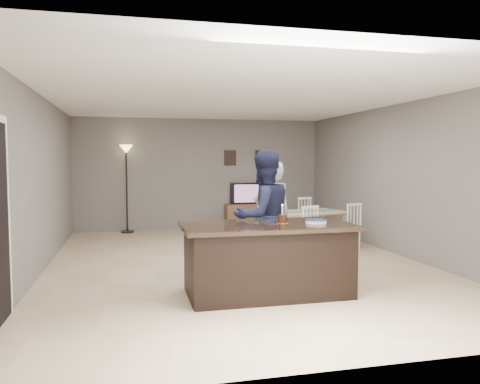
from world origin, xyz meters
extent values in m
plane|color=tan|center=(0.00, 0.00, 0.00)|extent=(8.00, 8.00, 0.00)
plane|color=slate|center=(0.00, 4.00, 1.35)|extent=(6.00, 0.00, 6.00)
plane|color=slate|center=(0.00, -4.00, 1.35)|extent=(6.00, 0.00, 6.00)
plane|color=slate|center=(-3.00, 0.00, 1.35)|extent=(0.00, 8.00, 8.00)
plane|color=slate|center=(3.00, 0.00, 1.35)|extent=(0.00, 8.00, 8.00)
plane|color=white|center=(0.00, 0.00, 2.70)|extent=(8.00, 8.00, 0.00)
cube|color=black|center=(0.00, -1.80, 0.42)|extent=(2.00, 1.00, 0.85)
cube|color=black|center=(0.00, -1.80, 0.88)|extent=(2.15, 1.10, 0.05)
cube|color=brown|center=(1.20, 3.77, 0.30)|extent=(1.20, 0.40, 0.60)
imported|color=black|center=(1.20, 3.84, 0.86)|extent=(0.91, 0.12, 0.53)
plane|color=#D54817|center=(1.20, 3.76, 0.87)|extent=(0.78, 0.00, 0.78)
cube|color=black|center=(0.75, 3.98, 1.75)|extent=(0.30, 0.02, 0.38)
cube|color=black|center=(1.55, 3.98, 1.75)|extent=(0.30, 0.02, 0.38)
imported|color=#B5B6BA|center=(0.43, -0.59, 0.84)|extent=(0.66, 0.48, 1.69)
imported|color=#171933|center=(0.10, -1.25, 0.92)|extent=(1.06, 0.93, 1.84)
cylinder|color=gold|center=(0.21, -1.77, 0.90)|extent=(0.16, 0.16, 0.00)
cylinder|color=#3C1E10|center=(0.21, -1.77, 0.96)|extent=(0.11, 0.11, 0.10)
cylinder|color=white|center=(0.21, -1.77, 1.06)|extent=(0.02, 0.02, 0.11)
sphere|color=#FFBF4C|center=(0.21, -1.77, 1.13)|extent=(0.02, 0.02, 0.02)
cylinder|color=white|center=(0.62, -1.87, 0.91)|extent=(0.27, 0.27, 0.01)
cylinder|color=white|center=(0.62, -1.87, 0.92)|extent=(0.27, 0.27, 0.01)
cylinder|color=white|center=(0.62, -1.87, 0.93)|extent=(0.27, 0.27, 0.01)
cylinder|color=#2A4A82|center=(0.62, -1.87, 0.94)|extent=(0.28, 0.28, 0.00)
cube|color=tan|center=(1.73, 1.25, 0.67)|extent=(1.61, 1.15, 0.04)
cylinder|color=tan|center=(1.17, 0.76, 0.32)|extent=(0.05, 0.05, 0.65)
cylinder|color=tan|center=(2.28, 1.73, 0.32)|extent=(0.05, 0.05, 0.65)
cube|color=#467F64|center=(1.73, 1.25, 0.69)|extent=(1.32, 0.62, 0.01)
cube|color=white|center=(1.40, 0.51, 0.41)|extent=(0.46, 0.45, 0.04)
cylinder|color=white|center=(1.28, 0.33, 0.20)|extent=(0.03, 0.03, 0.39)
cylinder|color=white|center=(1.51, 0.68, 0.20)|extent=(0.03, 0.03, 0.39)
cube|color=white|center=(1.44, 0.35, 0.87)|extent=(0.34, 0.11, 0.05)
cube|color=white|center=(2.37, 0.75, 0.41)|extent=(0.46, 0.45, 0.04)
cylinder|color=white|center=(2.25, 0.57, 0.20)|extent=(0.03, 0.03, 0.39)
cylinder|color=white|center=(2.48, 0.93, 0.20)|extent=(0.03, 0.03, 0.39)
cube|color=white|center=(2.41, 0.59, 0.87)|extent=(0.34, 0.11, 0.05)
cube|color=white|center=(1.09, 1.74, 0.41)|extent=(0.46, 0.45, 0.04)
cylinder|color=white|center=(1.20, 1.92, 0.20)|extent=(0.03, 0.03, 0.39)
cylinder|color=white|center=(0.97, 1.57, 0.20)|extent=(0.03, 0.03, 0.39)
cube|color=white|center=(1.05, 1.90, 0.87)|extent=(0.34, 0.11, 0.05)
cube|color=white|center=(2.06, 1.99, 0.41)|extent=(0.46, 0.45, 0.04)
cylinder|color=white|center=(2.18, 2.17, 0.20)|extent=(0.03, 0.03, 0.39)
cylinder|color=white|center=(1.95, 1.81, 0.20)|extent=(0.03, 0.03, 0.39)
cube|color=white|center=(2.02, 2.15, 0.87)|extent=(0.34, 0.11, 0.05)
cylinder|color=black|center=(-1.76, 3.79, 0.02)|extent=(0.31, 0.31, 0.03)
cylinder|color=black|center=(-1.76, 3.79, 0.96)|extent=(0.04, 0.04, 1.88)
cone|color=#FFD88C|center=(-1.76, 3.79, 1.95)|extent=(0.31, 0.31, 0.20)
camera|label=1|loc=(-1.67, -7.41, 1.71)|focal=35.00mm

